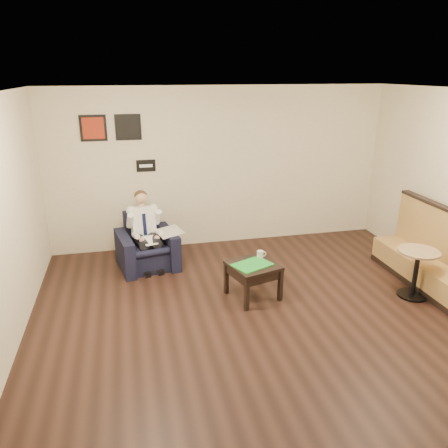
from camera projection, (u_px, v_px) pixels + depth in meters
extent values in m
plane|color=black|center=(273.00, 328.00, 5.42)|extent=(6.00, 6.00, 0.00)
cube|color=#F0E4C4|center=(221.00, 168.00, 7.72)|extent=(6.00, 0.02, 2.80)
cube|color=white|center=(283.00, 93.00, 4.49)|extent=(6.00, 6.00, 0.02)
cube|color=black|center=(146.00, 166.00, 7.40)|extent=(0.32, 0.02, 0.20)
cube|color=#A02A13|center=(93.00, 128.00, 7.01)|extent=(0.42, 0.03, 0.42)
cube|color=black|center=(128.00, 127.00, 7.13)|extent=(0.42, 0.03, 0.42)
cube|color=black|center=(147.00, 242.00, 7.00)|extent=(1.03, 1.03, 0.86)
cube|color=white|center=(150.00, 240.00, 6.79)|extent=(0.26, 0.32, 0.01)
cube|color=silver|center=(169.00, 232.00, 7.00)|extent=(0.47, 0.54, 0.01)
cube|color=black|center=(253.00, 280.00, 6.10)|extent=(0.76, 0.76, 0.50)
cube|color=green|center=(252.00, 265.00, 5.98)|extent=(0.61, 0.53, 0.01)
cylinder|color=white|center=(260.00, 254.00, 6.20)|extent=(0.11, 0.11, 0.11)
cube|color=black|center=(250.00, 258.00, 6.19)|extent=(0.16, 0.10, 0.01)
cube|color=#A57C40|center=(434.00, 251.00, 6.26)|extent=(0.54, 2.26, 1.15)
cylinder|color=#9F7B56|center=(415.00, 274.00, 6.08)|extent=(0.73, 0.73, 0.70)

